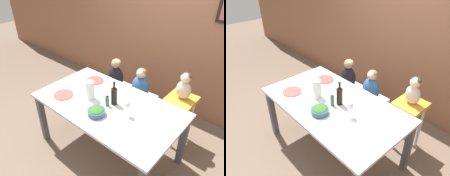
{
  "view_description": "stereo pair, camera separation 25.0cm",
  "coord_description": "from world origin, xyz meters",
  "views": [
    {
      "loc": [
        1.39,
        -1.52,
        2.29
      ],
      "look_at": [
        0.0,
        0.07,
        0.95
      ],
      "focal_mm": 35.0,
      "sensor_mm": 36.0,
      "label": 1
    },
    {
      "loc": [
        1.57,
        -1.35,
        2.29
      ],
      "look_at": [
        0.0,
        0.07,
        0.95
      ],
      "focal_mm": 35.0,
      "sensor_mm": 36.0,
      "label": 2
    }
  ],
  "objects": [
    {
      "name": "chair_right_highchair",
      "position": [
        0.57,
        0.75,
        0.56
      ],
      "size": [
        0.34,
        0.36,
        0.71
      ],
      "color": "silver",
      "rests_on": "ground_plane"
    },
    {
      "name": "wall_back",
      "position": [
        0.0,
        1.48,
        1.35
      ],
      "size": [
        10.0,
        0.09,
        2.7
      ],
      "color": "#8E5B42",
      "rests_on": "ground_plane"
    },
    {
      "name": "chair_far_center",
      "position": [
        -0.05,
        0.75,
        0.37
      ],
      "size": [
        0.4,
        0.43,
        0.44
      ],
      "color": "silver",
      "rests_on": "ground_plane"
    },
    {
      "name": "person_child_left",
      "position": [
        -0.51,
        0.75,
        0.67
      ],
      "size": [
        0.27,
        0.18,
        0.47
      ],
      "color": "black",
      "rests_on": "chair_far_left"
    },
    {
      "name": "ground_plane",
      "position": [
        0.0,
        0.0,
        0.0
      ],
      "size": [
        14.0,
        14.0,
        0.0
      ],
      "primitive_type": "plane",
      "color": "#705B4C"
    },
    {
      "name": "wine_glass_near",
      "position": [
        0.3,
        -0.02,
        0.91
      ],
      "size": [
        0.07,
        0.07,
        0.19
      ],
      "color": "white",
      "rests_on": "dining_table"
    },
    {
      "name": "person_child_center",
      "position": [
        -0.05,
        0.75,
        0.67
      ],
      "size": [
        0.27,
        0.18,
        0.47
      ],
      "color": "#3366B2",
      "rests_on": "chair_far_center"
    },
    {
      "name": "paper_towel_roll",
      "position": [
        -0.23,
        -0.06,
        0.88
      ],
      "size": [
        0.1,
        0.1,
        0.23
      ],
      "color": "white",
      "rests_on": "dining_table"
    },
    {
      "name": "person_baby_right",
      "position": [
        0.57,
        0.75,
        0.9
      ],
      "size": [
        0.19,
        0.13,
        0.36
      ],
      "color": "beige",
      "rests_on": "chair_right_highchair"
    },
    {
      "name": "wine_bottle",
      "position": [
        0.06,
        0.04,
        0.88
      ],
      "size": [
        0.07,
        0.07,
        0.3
      ],
      "color": "black",
      "rests_on": "dining_table"
    },
    {
      "name": "dinner_plate_front_left",
      "position": [
        -0.53,
        -0.23,
        0.77
      ],
      "size": [
        0.24,
        0.24,
        0.01
      ],
      "color": "#D14C47",
      "rests_on": "dining_table"
    },
    {
      "name": "salad_bowl_large",
      "position": [
        0.04,
        -0.23,
        0.81
      ],
      "size": [
        0.2,
        0.2,
        0.08
      ],
      "color": "#335675",
      "rests_on": "dining_table"
    },
    {
      "name": "dining_table",
      "position": [
        0.0,
        0.0,
        0.68
      ],
      "size": [
        1.73,
        0.98,
        0.77
      ],
      "color": "silver",
      "rests_on": "ground_plane"
    },
    {
      "name": "condiment_bottle_hot_sauce",
      "position": [
        0.02,
        -0.03,
        0.84
      ],
      "size": [
        0.04,
        0.04,
        0.15
      ],
      "color": "#336633",
      "rests_on": "dining_table"
    },
    {
      "name": "chair_far_left",
      "position": [
        -0.51,
        0.75,
        0.37
      ],
      "size": [
        0.4,
        0.43,
        0.44
      ],
      "color": "silver",
      "rests_on": "ground_plane"
    },
    {
      "name": "dinner_plate_back_left",
      "position": [
        -0.49,
        0.27,
        0.77
      ],
      "size": [
        0.24,
        0.24,
        0.01
      ],
      "color": "#D14C47",
      "rests_on": "dining_table"
    }
  ]
}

